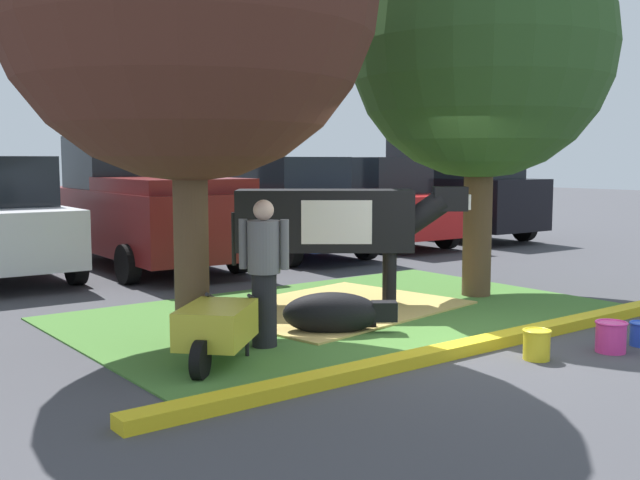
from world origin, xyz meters
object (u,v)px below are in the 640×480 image
Objects in this scene: bucket_pink at (611,336)px; suv_black at (453,188)px; calf_lying at (334,313)px; sedan_blue at (288,208)px; shade_tree_right at (481,48)px; cow_holstein at (333,221)px; bucket_yellow at (537,344)px; sedan_silver at (374,203)px; pickup_truck_maroon at (142,206)px; wheelbarrow at (216,326)px; person_handler at (264,269)px.

suv_black reaches higher than bucket_pink.
sedan_blue is at bearing 59.10° from calf_lying.
shade_tree_right reaches higher than cow_holstein.
shade_tree_right is 17.77× the size of bucket_yellow.
shade_tree_right reaches higher than bucket_pink.
bucket_pink is at bearing -117.34° from sedan_silver.
pickup_truck_maroon is 5.63m from sedan_silver.
wheelbarrow is 8.35m from sedan_blue.
shade_tree_right is at bearing 50.48° from bucket_yellow.
sedan_silver reaches higher than person_handler.
pickup_truck_maroon is at bearing 71.11° from wheelbarrow.
sedan_blue is 1.00× the size of sedan_silver.
shade_tree_right is at bearing -67.13° from pickup_truck_maroon.
suv_black is (7.92, 5.14, 0.11)m from cow_holstein.
wheelbarrow is 7.24m from pickup_truck_maroon.
bucket_pink is at bearing -82.72° from pickup_truck_maroon.
bucket_pink is 9.82m from sedan_silver.
bucket_yellow is (0.90, -2.07, -0.08)m from calf_lying.
sedan_silver is at bearing 44.03° from cow_holstein.
suv_black is at bearing 44.96° from shade_tree_right.
wheelbarrow is (-4.82, -0.93, -3.13)m from shade_tree_right.
shade_tree_right is 0.98× the size of pickup_truck_maroon.
sedan_blue reaches higher than cow_holstein.
bucket_pink is (0.85, -0.28, 0.01)m from bucket_yellow.
suv_black is (5.75, 5.75, -2.24)m from shade_tree_right.
wheelbarrow is 0.25× the size of pickup_truck_maroon.
calf_lying is 1.14m from person_handler.
wheelbarrow is at bearing -149.82° from cow_holstein.
person_handler is 0.35× the size of sedan_blue.
wheelbarrow is 12.53m from suv_black.
pickup_truck_maroon is at bearing 97.28° from bucket_pink.
calf_lying is at bearing -120.90° from sedan_blue.
calf_lying is at bearing 126.56° from bucket_pink.
bucket_pink is (-1.35, -2.95, -3.35)m from shade_tree_right.
sedan_silver reaches higher than bucket_pink.
person_handler is at bearing -177.30° from calf_lying.
shade_tree_right reaches higher than person_handler.
calf_lying is 2.26m from bucket_yellow.
bucket_yellow is at bearing -122.43° from sedan_silver.
person_handler is 11.73m from suv_black.
bucket_yellow is 0.07× the size of sedan_silver.
shade_tree_right is 8.43m from suv_black.
bucket_pink is at bearing -77.15° from cow_holstein.
cow_holstein is 7.38m from sedan_silver.
suv_black is (10.57, 6.68, 0.88)m from wheelbarrow.
pickup_truck_maroon reaches higher than sedan_silver.
sedan_silver is at bearing -1.51° from pickup_truck_maroon.
cow_holstein is 2.31m from person_handler.
shade_tree_right is 16.45× the size of bucket_pink.
sedan_silver is 2.63m from suv_black.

